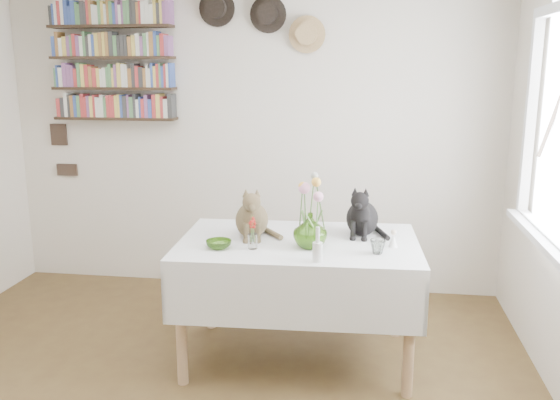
% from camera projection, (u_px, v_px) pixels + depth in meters
% --- Properties ---
extents(room, '(4.08, 4.58, 2.58)m').
position_uv_depth(room, '(154.00, 197.00, 2.61)').
color(room, brown).
rests_on(room, ground).
extents(dining_table, '(1.48, 0.99, 0.78)m').
position_uv_depth(dining_table, '(298.00, 270.00, 3.65)').
color(dining_table, white).
rests_on(dining_table, room).
extents(tabby_cat, '(0.27, 0.32, 0.33)m').
position_uv_depth(tabby_cat, '(252.00, 211.00, 3.66)').
color(tabby_cat, brown).
rests_on(tabby_cat, dining_table).
extents(black_cat, '(0.26, 0.31, 0.33)m').
position_uv_depth(black_cat, '(362.00, 209.00, 3.70)').
color(black_cat, black).
rests_on(black_cat, dining_table).
extents(flower_vase, '(0.26, 0.26, 0.21)m').
position_uv_depth(flower_vase, '(310.00, 230.00, 3.45)').
color(flower_vase, '#76B137').
rests_on(flower_vase, dining_table).
extents(green_bowl, '(0.18, 0.18, 0.05)m').
position_uv_depth(green_bowl, '(219.00, 244.00, 3.46)').
color(green_bowl, '#76B137').
rests_on(green_bowl, dining_table).
extents(drinking_glass, '(0.10, 0.10, 0.08)m').
position_uv_depth(drinking_glass, '(378.00, 247.00, 3.35)').
color(drinking_glass, white).
rests_on(drinking_glass, dining_table).
extents(candlestick, '(0.05, 0.05, 0.20)m').
position_uv_depth(candlestick, '(318.00, 250.00, 3.21)').
color(candlestick, white).
rests_on(candlestick, dining_table).
extents(berry_jar, '(0.06, 0.06, 0.22)m').
position_uv_depth(berry_jar, '(253.00, 232.00, 3.43)').
color(berry_jar, white).
rests_on(berry_jar, dining_table).
extents(porcelain_figurine, '(0.06, 0.06, 0.11)m').
position_uv_depth(porcelain_figurine, '(393.00, 239.00, 3.48)').
color(porcelain_figurine, white).
rests_on(porcelain_figurine, dining_table).
extents(flower_bouquet, '(0.17, 0.12, 0.39)m').
position_uv_depth(flower_bouquet, '(311.00, 190.00, 3.41)').
color(flower_bouquet, '#4C7233').
rests_on(flower_bouquet, flower_vase).
extents(bookshelf_unit, '(1.00, 0.16, 0.91)m').
position_uv_depth(bookshelf_unit, '(113.00, 63.00, 4.72)').
color(bookshelf_unit, '#312216').
rests_on(bookshelf_unit, room).
extents(wall_hats, '(0.98, 0.09, 0.48)m').
position_uv_depth(wall_hats, '(263.00, 19.00, 4.51)').
color(wall_hats, black).
rests_on(wall_hats, room).
extents(wall_art_plaques, '(0.21, 0.02, 0.44)m').
position_uv_depth(wall_art_plaques, '(62.00, 149.00, 5.02)').
color(wall_art_plaques, '#38281E').
rests_on(wall_art_plaques, room).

